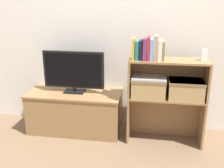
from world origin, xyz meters
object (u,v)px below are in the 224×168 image
book_skyblue (152,49)px  book_olive (164,51)px  book_plum (145,49)px  baby_monitor (204,55)px  book_crimson (149,48)px  book_mustard (134,49)px  book_tan (156,48)px  laptop (149,77)px  book_ivory (160,50)px  storage_basket_left (149,86)px  tv_stand (76,111)px  book_teal (137,50)px  storage_basket_right (186,88)px  book_charcoal (141,50)px  tv (74,71)px

book_skyblue → book_olive: bearing=0.0°
book_plum → baby_monitor: 0.56m
book_crimson → book_mustard: bearing=180.0°
book_mustard → book_plum: (0.11, -0.00, 0.00)m
book_crimson → book_tan: size_ratio=0.94×
laptop → book_ivory: bearing=-14.5°
book_tan → storage_basket_left: book_tan is taller
book_olive → storage_basket_left: (-0.12, 0.02, -0.37)m
tv_stand → book_skyblue: bearing=-8.7°
book_teal → baby_monitor: book_teal is taller
tv_stand → book_mustard: (0.65, -0.13, 0.76)m
book_olive → baby_monitor: bearing=5.8°
book_teal → book_mustard: bearing=180.0°
baby_monitor → storage_basket_right: 0.37m
storage_basket_right → book_skyblue: bearing=-176.1°
book_plum → tv_stand: bearing=170.5°
book_charcoal → storage_basket_right: size_ratio=0.55×
book_plum → book_ivory: 0.14m
book_plum → book_tan: book_tan is taller
laptop → storage_basket_left: bearing=90.0°
book_charcoal → storage_basket_right: (0.45, 0.02, -0.37)m
book_plum → book_olive: (0.17, 0.00, -0.01)m
storage_basket_left → book_tan: bearing=-24.2°
book_teal → storage_basket_right: bearing=2.8°
book_skyblue → book_plum: bearing=180.0°
book_ivory → laptop: 0.30m
book_skyblue → book_ivory: 0.07m
tv_stand → baby_monitor: 1.49m
book_teal → book_olive: size_ratio=0.98×
book_teal → book_olive: bearing=0.0°
book_mustard → baby_monitor: book_mustard is taller
book_skyblue → laptop: (-0.02, 0.02, -0.29)m
book_charcoal → book_ivory: bearing=-0.0°
storage_basket_right → tv: bearing=175.1°
tv → laptop: bearing=-7.1°
book_mustard → baby_monitor: size_ratio=1.46×
book_teal → book_plum: size_ratio=0.87×
book_teal → baby_monitor: size_ratio=1.27×
tv_stand → storage_basket_left: (0.81, -0.10, 0.37)m
book_plum → storage_basket_left: size_ratio=0.61×
tv → book_plum: size_ratio=3.21×
tv → book_charcoal: (0.72, -0.12, 0.28)m
book_teal → storage_basket_right: book_teal is taller
book_ivory → storage_basket_right: book_ivory is taller
book_skyblue → storage_basket_right: book_skyblue is taller
book_crimson → book_tan: bearing=0.0°
book_mustard → baby_monitor: bearing=3.3°
book_teal → book_olive: book_olive is taller
book_plum → book_skyblue: 0.07m
tv → book_mustard: size_ratio=3.22×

